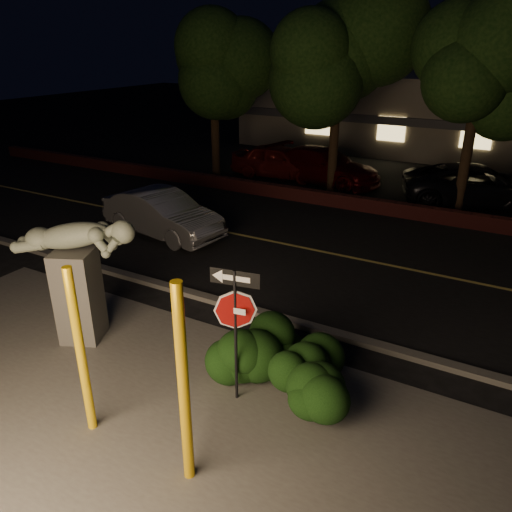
{
  "coord_description": "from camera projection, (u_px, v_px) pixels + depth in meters",
  "views": [
    {
      "loc": [
        4.54,
        -5.68,
        5.69
      ],
      "look_at": [
        -0.08,
        2.57,
        1.6
      ],
      "focal_mm": 35.0,
      "sensor_mm": 36.0,
      "label": 1
    }
  ],
  "objects": [
    {
      "name": "lane_marking",
      "position": [
        333.0,
        254.0,
        14.44
      ],
      "size": [
        80.0,
        0.12,
        0.0
      ],
      "primitive_type": "cube",
      "color": "tan",
      "rests_on": "road"
    },
    {
      "name": "brick_wall",
      "position": [
        377.0,
        206.0,
        17.79
      ],
      "size": [
        40.0,
        0.35,
        0.5
      ],
      "primitive_type": "cube",
      "color": "#4A1817",
      "rests_on": "ground"
    },
    {
      "name": "hedge_center",
      "position": [
        266.0,
        355.0,
        8.82
      ],
      "size": [
        2.41,
        1.66,
        1.14
      ],
      "primitive_type": "ellipsoid",
      "rotation": [
        0.0,
        0.0,
        0.32
      ],
      "color": "black",
      "rests_on": "ground"
    },
    {
      "name": "signpost",
      "position": [
        235.0,
        311.0,
        7.94
      ],
      "size": [
        0.82,
        0.18,
        2.44
      ],
      "rotation": [
        0.0,
        0.0,
        0.18
      ],
      "color": "black",
      "rests_on": "ground"
    },
    {
      "name": "parked_car_dark",
      "position": [
        479.0,
        185.0,
        18.47
      ],
      "size": [
        5.96,
        4.17,
        1.51
      ],
      "primitive_type": "imported",
      "rotation": [
        0.0,
        0.0,
        1.91
      ],
      "color": "black",
      "rests_on": "ground"
    },
    {
      "name": "road",
      "position": [
        333.0,
        254.0,
        14.45
      ],
      "size": [
        80.0,
        8.0,
        0.01
      ],
      "primitive_type": "cube",
      "color": "black",
      "rests_on": "ground"
    },
    {
      "name": "silver_sedan",
      "position": [
        162.0,
        214.0,
        15.63
      ],
      "size": [
        4.44,
        2.16,
        1.4
      ],
      "primitive_type": "imported",
      "rotation": [
        0.0,
        0.0,
        1.41
      ],
      "color": "#BCBCC1",
      "rests_on": "ground"
    },
    {
      "name": "parked_car_red",
      "position": [
        279.0,
        161.0,
        22.27
      ],
      "size": [
        4.43,
        2.06,
        1.47
      ],
      "primitive_type": "imported",
      "rotation": [
        0.0,
        0.0,
        1.65
      ],
      "color": "maroon",
      "rests_on": "ground"
    },
    {
      "name": "tree_far_a",
      "position": [
        212.0,
        50.0,
        20.72
      ],
      "size": [
        4.6,
        4.6,
        7.43
      ],
      "color": "black",
      "rests_on": "ground"
    },
    {
      "name": "parked_car_darkred",
      "position": [
        323.0,
        166.0,
        21.42
      ],
      "size": [
        5.41,
        2.96,
        1.49
      ],
      "primitive_type": "imported",
      "rotation": [
        0.0,
        0.0,
        1.39
      ],
      "color": "#3E0507",
      "rests_on": "ground"
    },
    {
      "name": "yellow_pole_right",
      "position": [
        184.0,
        388.0,
        6.49
      ],
      "size": [
        0.15,
        0.15,
        3.09
      ],
      "primitive_type": "cylinder",
      "color": "gold",
      "rests_on": "ground"
    },
    {
      "name": "yellow_pole_left",
      "position": [
        81.0,
        353.0,
        7.42
      ],
      "size": [
        0.14,
        0.14,
        2.83
      ],
      "primitive_type": "cylinder",
      "color": "yellow",
      "rests_on": "ground"
    },
    {
      "name": "building",
      "position": [
        452.0,
        112.0,
        28.05
      ],
      "size": [
        22.0,
        10.2,
        4.0
      ],
      "color": "#6B6155",
      "rests_on": "ground"
    },
    {
      "name": "tree_far_c",
      "position": [
        486.0,
        42.0,
        15.72
      ],
      "size": [
        4.8,
        4.8,
        7.84
      ],
      "color": "black",
      "rests_on": "ground"
    },
    {
      "name": "tree_far_b",
      "position": [
        341.0,
        30.0,
        18.13
      ],
      "size": [
        5.2,
        5.2,
        8.41
      ],
      "color": "black",
      "rests_on": "ground"
    },
    {
      "name": "sculpture",
      "position": [
        77.0,
        267.0,
        9.76
      ],
      "size": [
        2.37,
        1.53,
        2.62
      ],
      "rotation": [
        0.0,
        0.0,
        0.42
      ],
      "color": "#4C4944",
      "rests_on": "ground"
    },
    {
      "name": "curb",
      "position": [
        266.0,
        315.0,
        11.14
      ],
      "size": [
        80.0,
        0.25,
        0.12
      ],
      "primitive_type": "cube",
      "color": "#4C4944",
      "rests_on": "ground"
    },
    {
      "name": "hedge_far_right",
      "position": [
        306.0,
        393.0,
        8.01
      ],
      "size": [
        1.6,
        1.24,
        0.98
      ],
      "primitive_type": "ellipsoid",
      "rotation": [
        0.0,
        0.0,
        0.29
      ],
      "color": "black",
      "rests_on": "ground"
    },
    {
      "name": "hedge_right",
      "position": [
        295.0,
        342.0,
        9.23
      ],
      "size": [
        1.81,
        1.08,
        1.13
      ],
      "primitive_type": "ellipsoid",
      "rotation": [
        0.0,
        0.0,
        0.09
      ],
      "color": "black",
      "rests_on": "ground"
    },
    {
      "name": "ground",
      "position": [
        365.0,
        224.0,
        16.85
      ],
      "size": [
        90.0,
        90.0,
        0.0
      ],
      "primitive_type": "plane",
      "color": "black",
      "rests_on": "ground"
    },
    {
      "name": "patio",
      "position": [
        152.0,
        424.0,
        8.04
      ],
      "size": [
        14.0,
        6.0,
        0.02
      ],
      "primitive_type": "cube",
      "color": "#4C4944",
      "rests_on": "ground"
    },
    {
      "name": "parking_lot",
      "position": [
        414.0,
        178.0,
        22.45
      ],
      "size": [
        40.0,
        12.0,
        0.01
      ],
      "primitive_type": "cube",
      "color": "black",
      "rests_on": "ground"
    }
  ]
}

